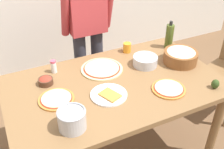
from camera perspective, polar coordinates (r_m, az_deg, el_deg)
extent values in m
cube|color=brown|center=(2.01, 0.62, -2.38)|extent=(1.60, 0.96, 0.04)
cylinder|color=brown|center=(2.37, 21.20, -10.34)|extent=(0.07, 0.07, 0.72)
cylinder|color=brown|center=(2.42, -19.53, -8.80)|extent=(0.07, 0.07, 0.72)
cylinder|color=brown|center=(2.82, 10.17, -0.45)|extent=(0.07, 0.07, 0.72)
cylinder|color=#2D2D38|center=(2.76, -6.54, 0.77)|extent=(0.12, 0.12, 0.85)
cylinder|color=#2D2D38|center=(2.81, -3.10, 1.65)|extent=(0.12, 0.12, 0.85)
cube|color=#B7383D|center=(2.48, -5.59, 14.93)|extent=(0.34, 0.20, 0.55)
cylinder|color=#B7383D|center=(2.38, -10.01, 13.71)|extent=(0.07, 0.21, 0.55)
cylinder|color=#B7383D|center=(2.51, -0.53, 15.34)|extent=(0.07, 0.21, 0.55)
cylinder|color=brown|center=(2.92, 17.96, -3.71)|extent=(0.04, 0.04, 0.45)
cylinder|color=brown|center=(3.17, 21.18, -1.08)|extent=(0.04, 0.04, 0.45)
cylinder|color=beige|center=(2.15, -2.18, 1.19)|extent=(0.34, 0.34, 0.01)
cylinder|color=#B22D1E|center=(2.14, -2.19, 1.36)|extent=(0.30, 0.30, 0.00)
cylinder|color=beige|center=(2.14, -2.19, 1.45)|extent=(0.28, 0.28, 0.00)
cylinder|color=#C67A33|center=(1.88, -11.77, -5.18)|extent=(0.25, 0.25, 0.01)
cylinder|color=#B22D1E|center=(1.87, -11.80, -4.99)|extent=(0.22, 0.22, 0.00)
cylinder|color=beige|center=(1.87, -11.81, -4.89)|extent=(0.20, 0.20, 0.00)
cylinder|color=#C67A33|center=(1.97, 11.97, -3.04)|extent=(0.24, 0.24, 0.01)
cylinder|color=#B22D1E|center=(1.97, 12.00, -2.85)|extent=(0.21, 0.21, 0.00)
cylinder|color=beige|center=(1.96, 12.01, -2.76)|extent=(0.20, 0.20, 0.00)
cylinder|color=white|center=(1.88, -0.70, -4.33)|extent=(0.26, 0.26, 0.01)
cube|color=#CC8438|center=(1.85, -0.44, -4.38)|extent=(0.14, 0.17, 0.01)
cylinder|color=brown|center=(2.29, 14.37, 3.64)|extent=(0.28, 0.28, 0.10)
ellipsoid|color=beige|center=(2.27, 14.51, 4.51)|extent=(0.25, 0.25, 0.05)
cylinder|color=#B7B7BC|center=(2.20, 7.08, 2.90)|extent=(0.20, 0.20, 0.08)
cylinder|color=#4C2D1E|center=(2.04, -13.95, -1.43)|extent=(0.11, 0.11, 0.04)
ellipsoid|color=#9E3323|center=(2.03, -14.00, -1.14)|extent=(0.10, 0.10, 0.05)
cylinder|color=#47561E|center=(2.48, 12.11, 7.92)|extent=(0.07, 0.07, 0.22)
cylinder|color=black|center=(2.43, 12.48, 10.63)|extent=(0.03, 0.03, 0.04)
cylinder|color=#B7B7BC|center=(1.62, -8.52, -9.58)|extent=(0.17, 0.17, 0.12)
torus|color=#A5A5AD|center=(1.58, -8.71, -7.90)|extent=(0.17, 0.17, 0.01)
cylinder|color=orange|center=(2.39, 3.23, 5.76)|extent=(0.07, 0.07, 0.08)
cylinder|color=white|center=(2.14, -12.31, 1.50)|extent=(0.04, 0.04, 0.09)
cylinder|color=#D84C66|center=(2.12, -12.48, 2.71)|extent=(0.04, 0.04, 0.02)
ellipsoid|color=#2D4219|center=(2.07, 21.16, -1.89)|extent=(0.06, 0.06, 0.07)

